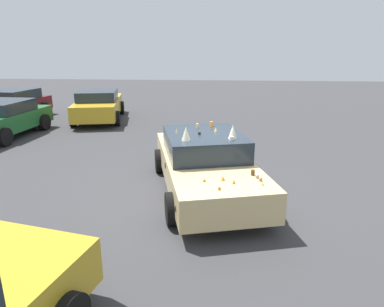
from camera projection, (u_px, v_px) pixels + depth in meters
ground_plane at (205, 190)px, 7.98m from camera, size 60.00×60.00×0.00m
art_car_decorated at (205, 162)px, 7.81m from camera, size 5.00×2.96×1.64m
parked_sedan_far_left at (9, 105)px, 15.72m from camera, size 4.35×2.43×1.38m
parked_sedan_row_back_center at (99, 105)px, 15.75m from camera, size 4.87×2.76×1.39m
parked_sedan_behind_right at (2, 118)px, 12.74m from camera, size 4.08×2.21×1.34m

